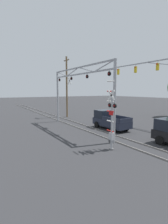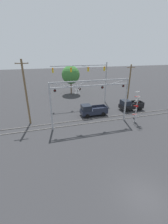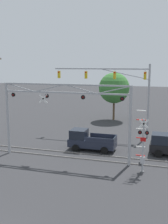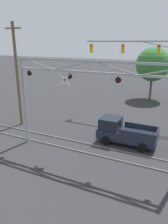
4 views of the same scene
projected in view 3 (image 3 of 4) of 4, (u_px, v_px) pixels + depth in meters
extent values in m
cube|color=gray|center=(66.00, 157.00, 26.72)|extent=(80.00, 0.08, 0.10)
cube|color=gray|center=(71.00, 153.00, 28.08)|extent=(80.00, 0.08, 0.10)
cylinder|color=#9EA0A5|center=(8.00, 118.00, 27.57)|extent=(0.26, 0.26, 7.04)
cylinder|color=#9EA0A5|center=(130.00, 126.00, 24.14)|extent=(0.26, 0.26, 7.04)
cube|color=#9EA0A5|center=(65.00, 93.00, 25.39)|extent=(12.24, 0.14, 0.14)
cube|color=#9EA0A5|center=(64.00, 85.00, 25.26)|extent=(12.24, 0.14, 0.14)
cube|color=#9EA0A5|center=(20.00, 87.00, 26.61)|extent=(3.02, 0.08, 0.81)
cube|color=#9EA0A5|center=(49.00, 88.00, 25.75)|extent=(3.02, 0.08, 0.81)
cube|color=#9EA0A5|center=(80.00, 89.00, 24.90)|extent=(3.02, 0.08, 0.81)
cube|color=#9EA0A5|center=(114.00, 90.00, 24.04)|extent=(3.02, 0.08, 0.81)
cylinder|color=black|center=(13.00, 95.00, 26.95)|extent=(0.38, 0.10, 0.38)
sphere|color=#590C0C|center=(13.00, 95.00, 26.89)|extent=(0.18, 0.18, 0.18)
cylinder|color=#9EA0A5|center=(13.00, 92.00, 26.91)|extent=(0.04, 0.04, 0.10)
cylinder|color=black|center=(47.00, 96.00, 25.95)|extent=(0.38, 0.10, 0.38)
sphere|color=#590C0C|center=(47.00, 96.00, 25.88)|extent=(0.18, 0.18, 0.18)
cylinder|color=#9EA0A5|center=(47.00, 93.00, 25.91)|extent=(0.04, 0.04, 0.10)
cylinder|color=black|center=(83.00, 97.00, 24.95)|extent=(0.38, 0.10, 0.38)
sphere|color=#590C0C|center=(83.00, 97.00, 24.88)|extent=(0.18, 0.18, 0.18)
cylinder|color=#9EA0A5|center=(83.00, 95.00, 24.91)|extent=(0.04, 0.04, 0.10)
cylinder|color=black|center=(122.00, 99.00, 23.94)|extent=(0.38, 0.10, 0.38)
sphere|color=#590C0C|center=(122.00, 99.00, 23.88)|extent=(0.18, 0.18, 0.18)
cylinder|color=#9EA0A5|center=(122.00, 96.00, 23.90)|extent=(0.04, 0.04, 0.10)
cube|color=white|center=(43.00, 99.00, 26.00)|extent=(0.88, 0.03, 0.88)
cube|color=white|center=(43.00, 99.00, 26.00)|extent=(0.88, 0.03, 0.88)
cylinder|color=black|center=(43.00, 99.00, 25.98)|extent=(0.04, 0.04, 0.02)
cylinder|color=#9EA0A5|center=(143.00, 146.00, 22.78)|extent=(0.16, 0.16, 4.47)
cylinder|color=#59595B|center=(142.00, 172.00, 23.15)|extent=(0.35, 0.35, 0.10)
cube|color=white|center=(144.00, 124.00, 22.35)|extent=(0.78, 0.03, 0.78)
cube|color=white|center=(144.00, 124.00, 22.35)|extent=(0.78, 0.03, 0.78)
cylinder|color=black|center=(144.00, 124.00, 22.32)|extent=(0.04, 0.04, 0.02)
cylinder|color=black|center=(140.00, 132.00, 22.66)|extent=(0.32, 0.09, 0.32)
sphere|color=#590C0C|center=(140.00, 133.00, 22.60)|extent=(0.16, 0.16, 0.16)
cylinder|color=black|center=(147.00, 133.00, 22.50)|extent=(0.32, 0.09, 0.32)
sphere|color=#590C0C|center=(147.00, 133.00, 22.44)|extent=(0.16, 0.16, 0.16)
cube|color=#9EA0A5|center=(143.00, 133.00, 22.58)|extent=(0.64, 0.06, 0.06)
cube|color=red|center=(143.00, 140.00, 22.58)|extent=(0.44, 0.02, 0.32)
cube|color=#B2B2B7|center=(142.00, 160.00, 22.98)|extent=(0.36, 0.28, 0.56)
cylinder|color=red|center=(140.00, 155.00, 22.97)|extent=(0.75, 0.09, 0.10)
cylinder|color=white|center=(141.00, 147.00, 22.84)|extent=(0.75, 0.09, 0.10)
cylinder|color=red|center=(141.00, 138.00, 22.72)|extent=(0.75, 0.09, 0.10)
cylinder|color=white|center=(141.00, 129.00, 22.59)|extent=(0.75, 0.09, 0.10)
cylinder|color=red|center=(141.00, 120.00, 22.46)|extent=(0.75, 0.09, 0.10)
cylinder|color=white|center=(141.00, 111.00, 22.34)|extent=(0.75, 0.09, 0.10)
cube|color=#3F3F42|center=(140.00, 164.00, 23.09)|extent=(0.24, 0.12, 0.36)
cylinder|color=#9EA0A5|center=(148.00, 102.00, 33.13)|extent=(0.24, 0.24, 8.79)
cube|color=#9EA0A5|center=(100.00, 69.00, 34.16)|extent=(11.80, 0.14, 0.14)
cube|color=#9EA0A5|center=(124.00, 74.00, 33.42)|extent=(5.92, 0.08, 1.28)
cylinder|color=#9EA0A5|center=(59.00, 70.00, 35.73)|extent=(0.04, 0.04, 0.30)
cube|color=gold|center=(59.00, 75.00, 35.83)|extent=(0.30, 0.26, 0.91)
sphere|color=red|center=(59.00, 72.00, 35.62)|extent=(0.18, 0.18, 0.18)
cylinder|color=#9EA0A5|center=(86.00, 70.00, 34.70)|extent=(0.04, 0.04, 0.30)
cube|color=gold|center=(86.00, 75.00, 34.80)|extent=(0.30, 0.26, 0.91)
sphere|color=red|center=(86.00, 72.00, 34.59)|extent=(0.18, 0.18, 0.18)
cylinder|color=#9EA0A5|center=(115.00, 70.00, 33.67)|extent=(0.04, 0.04, 0.30)
cube|color=gold|center=(115.00, 75.00, 33.78)|extent=(0.30, 0.26, 0.91)
sphere|color=red|center=(114.00, 73.00, 33.56)|extent=(0.18, 0.18, 0.18)
cylinder|color=#9EA0A5|center=(145.00, 70.00, 32.64)|extent=(0.04, 0.04, 0.30)
cube|color=gold|center=(145.00, 76.00, 32.75)|extent=(0.30, 0.26, 0.91)
sphere|color=red|center=(145.00, 73.00, 32.53)|extent=(0.18, 0.18, 0.18)
cube|color=#1E2333|center=(92.00, 143.00, 28.98)|extent=(4.83, 1.92, 0.79)
cube|color=black|center=(79.00, 134.00, 29.24)|extent=(1.63, 1.77, 0.93)
cube|color=#1E2333|center=(99.00, 140.00, 27.74)|extent=(2.80, 0.08, 0.42)
cube|color=#1E2333|center=(103.00, 136.00, 29.48)|extent=(2.80, 0.08, 0.42)
cube|color=#1E2333|center=(115.00, 139.00, 28.20)|extent=(0.10, 1.84, 0.42)
cylinder|color=black|center=(76.00, 148.00, 28.55)|extent=(0.73, 0.24, 0.73)
cylinder|color=black|center=(81.00, 143.00, 30.39)|extent=(0.73, 0.24, 0.73)
cylinder|color=black|center=(104.00, 151.00, 27.70)|extent=(0.73, 0.24, 0.73)
cylinder|color=black|center=(108.00, 145.00, 29.53)|extent=(0.73, 0.24, 0.73)
cube|color=black|center=(160.00, 138.00, 27.41)|extent=(1.57, 1.77, 0.93)
cylinder|color=black|center=(158.00, 154.00, 26.73)|extent=(0.73, 0.24, 0.73)
cylinder|color=black|center=(159.00, 148.00, 28.56)|extent=(0.73, 0.24, 0.73)
cylinder|color=silver|center=(0.00, 58.00, 30.12)|extent=(0.08, 0.08, 0.12)
cylinder|color=brown|center=(114.00, 109.00, 44.19)|extent=(0.32, 0.32, 3.39)
sphere|color=#387533|center=(114.00, 88.00, 43.61)|extent=(4.77, 4.77, 4.77)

